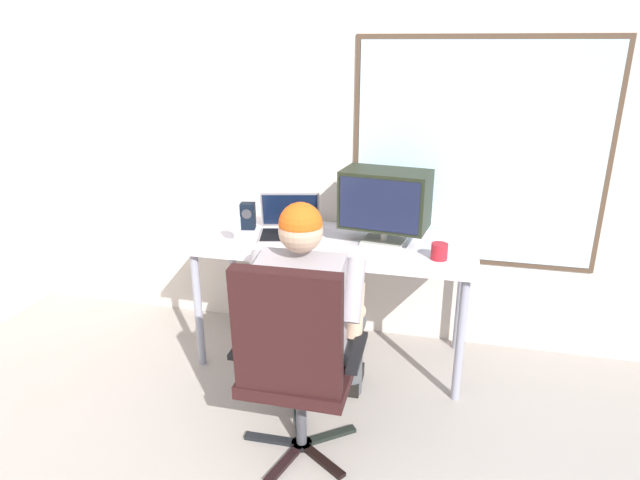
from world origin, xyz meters
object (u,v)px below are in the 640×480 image
Objects in this scene: person_seated at (309,314)px; laptop at (290,223)px; wine_glass at (234,225)px; desk_speaker at (248,216)px; desk at (333,251)px; crt_monitor at (385,200)px; coffee_mug at (439,251)px; office_chair at (294,357)px.

laptop is at bearing 112.95° from person_seated.
person_seated reaches higher than laptop.
wine_glass is 0.25m from desk_speaker.
desk is 3.19× the size of crt_monitor.
desk is 0.67m from person_seated.
laptop is 2.84× the size of wine_glass.
wine_glass is at bearing -167.17° from crt_monitor.
wine_glass is at bearing -162.88° from desk.
laptop is (-0.28, 0.05, 0.13)m from desk.
desk_speaker is 1.84× the size of coffee_mug.
wine_glass is at bearing -179.50° from coffee_mug.
desk is 1.60× the size of office_chair.
office_chair is 1.07m from laptop.
desk_speaker is at bearing 171.19° from desk.
laptop is (-0.31, 0.72, 0.20)m from person_seated.
crt_monitor is (0.26, 0.69, 0.39)m from person_seated.
laptop is (-0.56, 0.03, -0.19)m from crt_monitor.
crt_monitor is (0.25, 0.96, 0.45)m from office_chair.
coffee_mug is at bearing 54.06° from office_chair.
wine_glass is (-0.53, -0.16, 0.17)m from desk.
laptop is at bearing 166.58° from coffee_mug.
person_seated is 0.81m from laptop.
office_chair is at bearing -88.88° from person_seated.
office_chair is at bearing -104.76° from crt_monitor.
desk_speaker is (-0.02, 0.25, -0.02)m from wine_glass.
desk is 11.00× the size of wine_glass.
office_chair is 1.01m from wine_glass.
desk is 0.58m from wine_glass.
office_chair is 1.99× the size of crt_monitor.
wine_glass is (-0.56, 0.50, 0.24)m from person_seated.
office_chair reaches higher than wine_glass.
crt_monitor reaches higher than laptop.
office_chair is 2.41× the size of laptop.
desk_speaker is (-0.55, 0.09, 0.15)m from desk.
person_seated is at bearing 91.12° from office_chair.
desk is 10.07× the size of desk_speaker.
crt_monitor reaches higher than desk_speaker.
wine_glass reaches higher than coffee_mug.
office_chair reaches higher than desk.
desk_speaker is at bearing 93.45° from wine_glass.
coffee_mug is (0.31, -0.18, -0.21)m from crt_monitor.
wine_glass reaches higher than desk.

